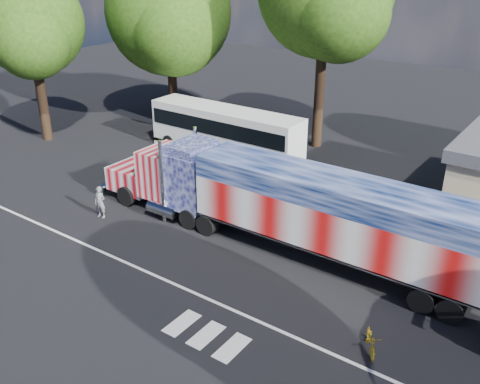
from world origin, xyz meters
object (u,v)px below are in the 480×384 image
Objects in this scene: tree_w_a at (31,24)px; tree_nw_a at (170,13)px; semi_truck at (285,204)px; bicycle at (371,341)px; coach_bus at (226,131)px; woman at (100,202)px.

tree_nw_a reaches higher than tree_w_a.
bicycle is (6.29, -4.40, -1.90)m from semi_truck.
semi_truck is 1.86× the size of coach_bus.
woman is at bearing -25.77° from tree_w_a.
semi_truck is 1.57× the size of tree_nw_a.
coach_bus is (-9.83, 8.47, -0.61)m from semi_truck.
tree_w_a is at bearing 134.90° from bicycle.
bicycle is 0.12× the size of tree_nw_a.
coach_bus is at bearing 21.84° from tree_w_a.
coach_bus is 0.84× the size of tree_nw_a.
coach_bus is at bearing -22.71° from tree_nw_a.
semi_truck reaches higher than coach_bus.
bicycle is at bearing -34.18° from tree_nw_a.
semi_truck is 12.03× the size of woman.
woman is at bearing -62.23° from tree_nw_a.
tree_w_a reaches higher than semi_truck.
tree_nw_a is at bearing 157.29° from coach_bus.
tree_nw_a is at bearing 115.72° from bicycle.
woman reaches higher than bicycle.
tree_nw_a is at bearing 56.90° from tree_w_a.
bicycle is 0.13× the size of tree_w_a.
tree_w_a is at bearing 144.32° from woman.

